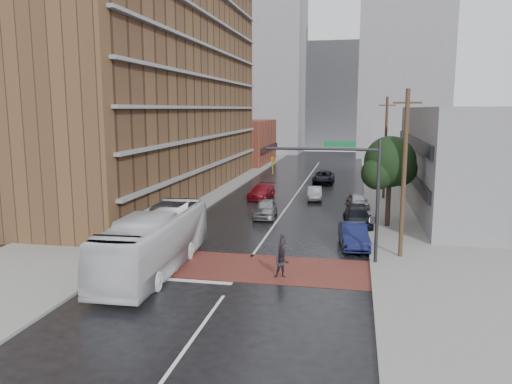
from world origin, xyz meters
The scene contains 24 objects.
ground centered at (0.00, 0.00, 0.00)m, with size 160.00×160.00×0.00m, color black.
crosswalk centered at (0.00, 0.50, 0.01)m, with size 14.00×5.00×0.02m, color maroon.
sidewalk_west centered at (-11.50, 25.00, 0.07)m, with size 9.00×90.00×0.15m, color gray.
sidewalk_east centered at (11.50, 25.00, 0.07)m, with size 9.00×90.00×0.15m, color gray.
apartment_block centered at (-14.00, 24.00, 14.00)m, with size 10.00×44.00×28.00m, color brown.
storefront_west centered at (-12.00, 54.00, 3.50)m, with size 8.00×16.00×7.00m, color brown.
building_east centered at (16.50, 20.00, 4.50)m, with size 11.00×26.00×9.00m, color gray.
distant_tower_west centered at (-14.00, 78.00, 16.00)m, with size 18.00×16.00×32.00m, color gray.
distant_tower_east centered at (14.00, 72.00, 18.00)m, with size 16.00×14.00×36.00m, color gray.
distant_tower_center centered at (0.00, 95.00, 12.00)m, with size 12.00×10.00×24.00m, color gray.
street_tree centered at (8.52, 12.03, 4.73)m, with size 4.20×4.10×6.90m.
signal_mast centered at (5.85, 2.50, 4.73)m, with size 6.50×0.30×7.20m.
utility_pole_near centered at (8.80, 4.00, 5.14)m, with size 1.60×0.26×10.00m.
utility_pole_far centered at (8.80, 24.00, 5.14)m, with size 1.60×0.26×10.00m.
transit_bus centered at (-4.69, -1.00, 1.65)m, with size 2.76×11.82×3.29m, color silver.
pedestrian_a centered at (1.87, 2.64, 0.75)m, with size 0.55×0.36×1.51m, color black.
pedestrian_b centered at (2.33, -0.82, 0.77)m, with size 0.75×0.59×1.55m, color black.
car_travel_a centered at (-1.17, 13.71, 0.75)m, with size 1.76×4.38×1.49m, color #95979C.
car_travel_b centered at (2.13, 22.64, 0.64)m, with size 1.36×3.90×1.29m, color #B7B8C0.
car_travel_c centered at (-3.13, 22.28, 0.69)m, with size 1.93×4.74×1.37m, color maroon.
suv_travel centered at (2.29, 34.04, 0.72)m, with size 2.40×5.21×1.45m, color black.
car_parked_near centered at (6.03, 5.96, 0.77)m, with size 1.63×4.67×1.54m, color #131843.
car_parked_mid centered at (6.30, 12.00, 0.69)m, with size 1.92×4.73×1.37m, color black.
car_parked_far centered at (6.30, 18.94, 0.69)m, with size 1.63×4.06×1.38m, color #A8AAB0.
Camera 1 is at (6.00, -25.97, 8.85)m, focal length 35.00 mm.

